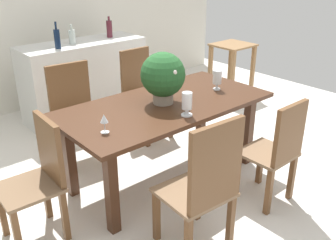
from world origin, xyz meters
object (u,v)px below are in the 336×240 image
wine_glass (104,120)px  kitchen_counter (85,80)px  chair_head_end (40,175)px  wine_bottle_clear (72,37)px  chair_far_left (75,108)px  chair_near_left (205,183)px  crystal_vase_center_near (187,102)px  side_table (232,59)px  wine_bottle_tall (109,29)px  dining_table (165,113)px  chair_near_right (277,149)px  wine_bottle_dark (57,38)px  flower_centerpiece (163,76)px  chair_far_right (141,90)px  crystal_vase_left (217,78)px

wine_glass → kitchen_counter: size_ratio=0.09×
chair_head_end → wine_bottle_clear: bearing=147.0°
chair_far_left → chair_near_left: 1.84m
crystal_vase_center_near → side_table: 2.71m
wine_bottle_clear → wine_bottle_tall: 0.55m
dining_table → chair_near_right: bearing=-64.5°
dining_table → crystal_vase_center_near: size_ratio=9.55×
kitchen_counter → chair_near_left: bearing=-103.1°
chair_near_right → wine_bottle_dark: size_ratio=3.10×
crystal_vase_center_near → wine_bottle_tall: size_ratio=0.75×
crystal_vase_center_near → wine_glass: bearing=166.3°
dining_table → chair_near_left: size_ratio=1.83×
chair_head_end → flower_centerpiece: size_ratio=2.05×
dining_table → wine_glass: (-0.73, -0.17, 0.21)m
wine_bottle_dark → crystal_vase_center_near: bearing=-86.6°
dining_table → chair_far_right: 1.02m
crystal_vase_left → chair_far_right: bearing=100.5°
chair_near_left → wine_bottle_clear: 2.80m
chair_near_left → wine_bottle_dark: wine_bottle_dark is taller
chair_head_end → wine_glass: chair_head_end is taller
kitchen_counter → wine_bottle_tall: 0.73m
dining_table → chair_far_left: 1.02m
flower_centerpiece → wine_bottle_clear: (0.08, 1.78, 0.06)m
wine_bottle_tall → chair_far_left: bearing=-138.9°
dining_table → wine_glass: 0.78m
crystal_vase_left → chair_near_left: bearing=-140.4°
chair_near_right → kitchen_counter: kitchen_counter is taller
chair_head_end → wine_bottle_dark: wine_bottle_dark is taller
dining_table → wine_bottle_dark: size_ratio=6.33×
wine_glass → side_table: (2.96, 1.27, -0.31)m
chair_head_end → side_table: (3.43, 1.11, 0.05)m
chair_near_left → crystal_vase_center_near: 0.77m
dining_table → flower_centerpiece: 0.35m
wine_bottle_clear → wine_bottle_tall: (0.55, 0.04, 0.02)m
dining_table → chair_head_end: bearing=-179.8°
kitchen_counter → wine_bottle_tall: size_ratio=5.82×
kitchen_counter → side_table: (2.03, -0.72, 0.07)m
chair_near_right → crystal_vase_center_near: size_ratio=4.67×
wine_glass → kitchen_counter: bearing=64.9°
crystal_vase_left → wine_bottle_clear: (-0.54, 1.84, 0.19)m
chair_far_left → chair_near_left: chair_near_left is taller
chair_near_right → kitchen_counter: (-0.23, 2.72, -0.02)m
crystal_vase_center_near → chair_far_left: bearing=106.2°
chair_far_left → chair_near_right: (0.85, -1.82, -0.03)m
chair_far_left → side_table: chair_far_left is taller
flower_centerpiece → crystal_vase_left: size_ratio=2.36×
dining_table → flower_centerpiece: bearing=144.5°
flower_centerpiece → crystal_vase_left: flower_centerpiece is taller
wine_glass → kitchen_counter: kitchen_counter is taller
flower_centerpiece → wine_bottle_clear: 1.78m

